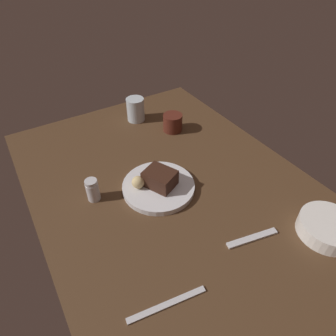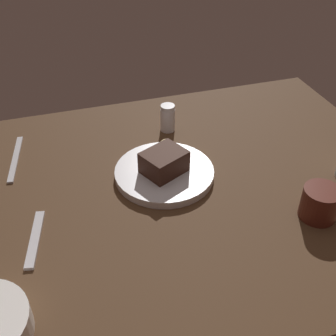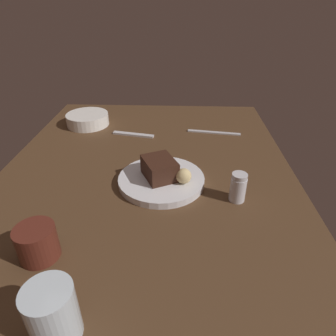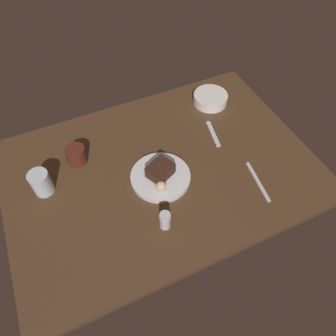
# 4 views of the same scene
# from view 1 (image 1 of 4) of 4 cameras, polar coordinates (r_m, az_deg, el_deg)

# --- Properties ---
(dining_table) EXTENTS (1.20, 0.84, 0.03)m
(dining_table) POSITION_cam_1_polar(r_m,az_deg,el_deg) (0.96, 1.20, -4.43)
(dining_table) COLOR #4C331E
(dining_table) RESTS_ON ground
(dessert_plate) EXTENTS (0.23, 0.23, 0.02)m
(dessert_plate) POSITION_cam_1_polar(r_m,az_deg,el_deg) (0.94, -1.85, -3.63)
(dessert_plate) COLOR silver
(dessert_plate) RESTS_ON dining_table
(chocolate_cake_slice) EXTENTS (0.12, 0.11, 0.05)m
(chocolate_cake_slice) POSITION_cam_1_polar(r_m,az_deg,el_deg) (0.92, -1.58, -2.01)
(chocolate_cake_slice) COLOR #381E14
(chocolate_cake_slice) RESTS_ON dessert_plate
(bread_roll) EXTENTS (0.04, 0.04, 0.04)m
(bread_roll) POSITION_cam_1_polar(r_m,az_deg,el_deg) (0.92, -5.83, -2.76)
(bread_roll) COLOR #DBC184
(bread_roll) RESTS_ON dessert_plate
(salt_shaker) EXTENTS (0.04, 0.04, 0.07)m
(salt_shaker) POSITION_cam_1_polar(r_m,az_deg,el_deg) (0.92, -14.42, -4.14)
(salt_shaker) COLOR silver
(salt_shaker) RESTS_ON dining_table
(water_glass) EXTENTS (0.07, 0.07, 0.10)m
(water_glass) POSITION_cam_1_polar(r_m,az_deg,el_deg) (1.26, -6.31, 11.23)
(water_glass) COLOR silver
(water_glass) RESTS_ON dining_table
(side_bowl) EXTENTS (0.16, 0.16, 0.04)m
(side_bowl) POSITION_cam_1_polar(r_m,az_deg,el_deg) (0.92, 28.56, -10.09)
(side_bowl) COLOR white
(side_bowl) RESTS_ON dining_table
(coffee_cup) EXTENTS (0.08, 0.08, 0.07)m
(coffee_cup) POSITION_cam_1_polar(r_m,az_deg,el_deg) (1.19, 0.91, 8.81)
(coffee_cup) COLOR #562319
(coffee_cup) RESTS_ON dining_table
(dessert_spoon) EXTENTS (0.05, 0.15, 0.01)m
(dessert_spoon) POSITION_cam_1_polar(r_m,az_deg,el_deg) (0.85, 16.03, -12.94)
(dessert_spoon) COLOR silver
(dessert_spoon) RESTS_ON dining_table
(butter_knife) EXTENTS (0.04, 0.19, 0.01)m
(butter_knife) POSITION_cam_1_polar(r_m,az_deg,el_deg) (0.73, -0.20, -24.96)
(butter_knife) COLOR silver
(butter_knife) RESTS_ON dining_table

